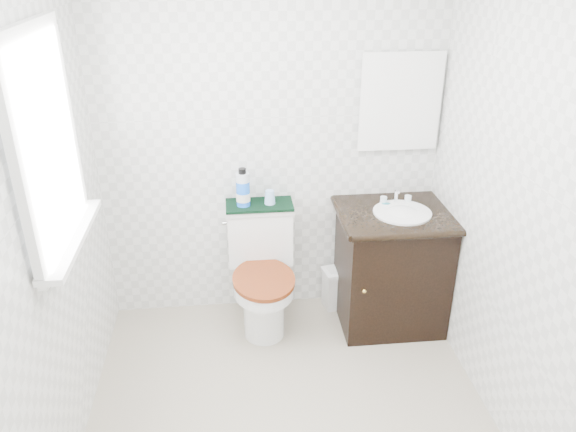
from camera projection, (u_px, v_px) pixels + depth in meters
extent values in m
plane|color=#A39683|center=(292.00, 427.00, 3.01)|extent=(2.40, 2.40, 0.00)
plane|color=silver|center=(271.00, 143.00, 3.57)|extent=(2.40, 0.00, 2.40)
plane|color=silver|center=(36.00, 241.00, 2.38)|extent=(0.00, 2.40, 2.40)
plane|color=silver|center=(528.00, 217.00, 2.60)|extent=(0.00, 2.40, 2.40)
cube|color=white|center=(44.00, 143.00, 2.46)|extent=(0.02, 0.70, 0.90)
cube|color=silver|center=(400.00, 102.00, 3.51)|extent=(0.50, 0.02, 0.60)
cylinder|color=white|center=(264.00, 309.00, 3.65)|extent=(0.26, 0.26, 0.40)
cube|color=white|center=(262.00, 288.00, 3.87)|extent=(0.26, 0.28, 0.40)
cube|color=white|center=(260.00, 236.00, 3.72)|extent=(0.42, 0.18, 0.38)
cube|color=white|center=(259.00, 208.00, 3.63)|extent=(0.44, 0.20, 0.03)
cylinder|color=white|center=(264.00, 286.00, 3.53)|extent=(0.38, 0.38, 0.08)
cylinder|color=maroon|center=(264.00, 279.00, 3.51)|extent=(0.41, 0.41, 0.03)
cube|color=black|center=(391.00, 270.00, 3.73)|extent=(0.66, 0.56, 0.78)
cube|color=black|center=(396.00, 214.00, 3.55)|extent=(0.70, 0.60, 0.04)
cylinder|color=white|center=(402.00, 213.00, 3.51)|extent=(0.36, 0.36, 0.01)
ellipsoid|color=white|center=(401.00, 220.00, 3.54)|extent=(0.31, 0.31, 0.16)
cylinder|color=silver|center=(396.00, 196.00, 3.63)|extent=(0.02, 0.02, 0.10)
cube|color=white|center=(337.00, 289.00, 3.98)|extent=(0.21, 0.17, 0.26)
cube|color=white|center=(338.00, 272.00, 3.92)|extent=(0.23, 0.20, 0.03)
cube|color=black|center=(259.00, 205.00, 3.62)|extent=(0.43, 0.22, 0.02)
cylinder|color=blue|center=(243.00, 193.00, 3.56)|extent=(0.09, 0.09, 0.16)
cylinder|color=silver|center=(243.00, 177.00, 3.51)|extent=(0.09, 0.09, 0.05)
cylinder|color=black|center=(242.00, 171.00, 3.49)|extent=(0.05, 0.05, 0.03)
cone|color=#96C1F6|center=(270.00, 197.00, 3.60)|extent=(0.07, 0.07, 0.09)
ellipsoid|color=#196D79|center=(386.00, 204.00, 3.62)|extent=(0.07, 0.04, 0.02)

